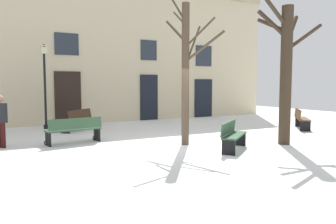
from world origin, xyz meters
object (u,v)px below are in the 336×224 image
Objects in this scene: streetlamp at (45,77)px; bench_near_center_tree at (233,135)px; bench_by_litter_bin at (301,119)px; bench_near_lamp at (74,130)px; tree_right_of_center at (186,67)px; person_by_shop_door at (1,119)px; tree_near_facade at (286,68)px; bench_facing_shops at (77,120)px.

streetlamp is 9.06m from bench_near_center_tree.
bench_near_lamp is at bearing 126.46° from bench_by_litter_bin.
streetlamp reaches higher than bench_near_lamp.
streetlamp is at bearing 80.63° from bench_near_center_tree.
person_by_shop_door is (-5.42, 2.23, -1.64)m from tree_right_of_center.
tree_right_of_center is 1.37× the size of streetlamp.
bench_by_litter_bin is at bearing -16.48° from bench_near_center_tree.
tree_near_facade is 8.63m from bench_facing_shops.
bench_by_litter_bin is 1.01× the size of bench_near_center_tree.
bench_near_center_tree is (-5.81, -2.30, -0.01)m from bench_by_litter_bin.
bench_by_litter_bin is 9.89m from bench_facing_shops.
bench_near_center_tree is 0.98× the size of person_by_shop_door.
tree_near_facade is 7.35m from bench_near_lamp.
bench_facing_shops reaches higher than bench_near_center_tree.
streetlamp is at bearing -94.91° from bench_near_lamp.
bench_near_lamp is at bearing 151.05° from tree_near_facade.
bench_near_lamp reaches higher than bench_near_center_tree.
bench_facing_shops reaches higher than bench_near_lamp.
bench_near_lamp is 3.14m from bench_facing_shops.
bench_facing_shops is (1.08, -1.33, -1.83)m from streetlamp.
streetlamp is 1.99× the size of bench_near_lamp.
tree_right_of_center is 3.10× the size of person_by_shop_door.
bench_by_litter_bin is (9.80, -1.11, -0.00)m from bench_near_lamp.
person_by_shop_door is (-1.92, -4.03, -1.39)m from streetlamp.
tree_near_facade is 2.98× the size of bench_by_litter_bin.
bench_near_center_tree is at bearing 25.49° from person_by_shop_door.
tree_right_of_center is 2.70m from bench_near_center_tree.
bench_facing_shops is at bearing 129.69° from tree_near_facade.
bench_near_lamp is 9.86m from bench_by_litter_bin.
bench_near_center_tree is 7.25m from person_by_shop_door.
tree_right_of_center is at bearing 139.67° from bench_by_litter_bin.
bench_facing_shops is at bearing 116.17° from tree_right_of_center.
tree_right_of_center is 7.17m from streetlamp.
person_by_shop_door is at bearing 126.02° from bench_by_litter_bin.
tree_near_facade is 10.10m from streetlamp.
tree_near_facade is 3.01m from bench_near_center_tree.
streetlamp reaches higher than bench_by_litter_bin.
tree_near_facade reaches higher than streetlamp.
bench_near_lamp is (-6.17, 3.41, -2.08)m from tree_near_facade.
person_by_shop_door is (-6.18, 3.75, 0.46)m from bench_near_center_tree.
person_by_shop_door is (-8.35, 3.75, -1.63)m from tree_near_facade.
streetlamp is 4.75m from bench_near_lamp.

